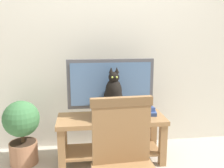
# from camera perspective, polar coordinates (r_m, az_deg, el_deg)

# --- Properties ---
(back_wall) EXTENTS (7.00, 0.12, 2.80)m
(back_wall) POSITION_cam_1_polar(r_m,az_deg,el_deg) (2.93, -1.70, 12.68)
(back_wall) COLOR beige
(back_wall) RESTS_ON ground
(tv_stand) EXTENTS (1.12, 0.44, 0.49)m
(tv_stand) POSITION_cam_1_polar(r_m,az_deg,el_deg) (2.65, -0.14, -10.82)
(tv_stand) COLOR olive
(tv_stand) RESTS_ON ground
(tv) EXTENTS (0.90, 0.20, 0.60)m
(tv) POSITION_cam_1_polar(r_m,az_deg,el_deg) (2.56, -0.30, -0.52)
(tv) COLOR #4C4C51
(tv) RESTS_ON tv_stand
(media_box) EXTENTS (0.39, 0.23, 0.08)m
(media_box) POSITION_cam_1_polar(r_m,az_deg,el_deg) (2.54, 0.26, -7.16)
(media_box) COLOR #2D2D30
(media_box) RESTS_ON tv_stand
(cat) EXTENTS (0.20, 0.37, 0.46)m
(cat) POSITION_cam_1_polar(r_m,az_deg,el_deg) (2.46, 0.34, -2.58)
(cat) COLOR black
(cat) RESTS_ON media_box
(wooden_chair) EXTENTS (0.43, 0.44, 0.94)m
(wooden_chair) POSITION_cam_1_polar(r_m,az_deg,el_deg) (1.65, 2.98, -17.42)
(wooden_chair) COLOR olive
(wooden_chair) RESTS_ON ground
(book_stack) EXTENTS (0.26, 0.19, 0.08)m
(book_stack) POSITION_cam_1_polar(r_m,az_deg,el_deg) (2.69, 7.53, -6.20)
(book_stack) COLOR #33477A
(book_stack) RESTS_ON tv_stand
(potted_plant) EXTENTS (0.37, 0.37, 0.68)m
(potted_plant) POSITION_cam_1_polar(r_m,az_deg,el_deg) (2.74, -20.11, -9.65)
(potted_plant) COLOR #9E6B4C
(potted_plant) RESTS_ON ground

